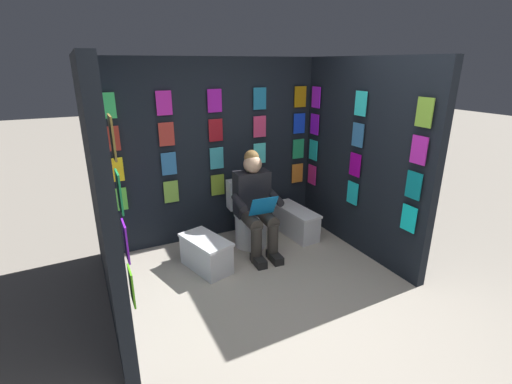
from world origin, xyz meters
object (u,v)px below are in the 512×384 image
toilet (248,218)px  comic_longbox_far (206,253)px  comic_longbox_near (295,221)px  person_reading (256,203)px

toilet → comic_longbox_far: 0.78m
toilet → comic_longbox_near: (-0.64, 0.07, -0.15)m
person_reading → comic_longbox_far: 0.79m
comic_longbox_near → comic_longbox_far: same height
comic_longbox_far → comic_longbox_near: bearing=176.7°
toilet → person_reading: 0.35m
person_reading → comic_longbox_near: 0.79m
toilet → person_reading: (0.01, 0.23, 0.27)m
toilet → comic_longbox_near: toilet is taller
person_reading → comic_longbox_far: size_ratio=1.78×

